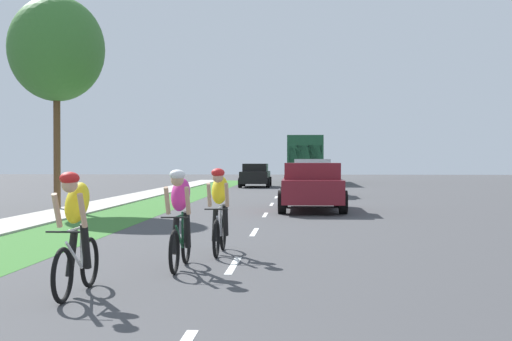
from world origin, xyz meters
The scene contains 12 objects.
ground_plane centered at (0.00, 20.00, 0.00)m, with size 120.00×120.00×0.00m, color #424244.
grass_verge centered at (-4.50, 20.00, 0.00)m, with size 2.36×70.00×0.01m, color #38722D.
sidewalk_concrete centered at (-6.55, 20.00, 0.00)m, with size 1.75×70.00×0.10m, color #B2ADA3.
lane_markings_center centered at (0.00, 24.00, 0.00)m, with size 0.12×52.71×0.01m.
cyclist_lead centered at (-1.76, 6.18, 0.81)m, with size 0.42×1.72×1.58m.
cyclist_trailing centered at (-0.80, 8.28, 0.81)m, with size 0.42×1.72×1.58m.
cyclist_distant centered at (-0.38, 10.01, 0.81)m, with size 0.42×1.72×1.58m.
pickup_maroon centered at (1.50, 20.79, 0.83)m, with size 2.22×5.10×1.64m.
suv_silver centered at (1.70, 30.66, 0.95)m, with size 2.15×4.70×1.79m.
sedan_black centered at (-1.77, 41.23, 0.77)m, with size 1.98×4.30×1.52m.
bus_dark_green centered at (1.49, 49.52, 1.98)m, with size 2.78×11.60×3.48m.
street_tree_near centered at (-7.36, 20.66, 5.59)m, with size 3.31×3.31×7.43m.
Camera 1 is at (1.07, -2.13, 1.72)m, focal length 46.89 mm.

